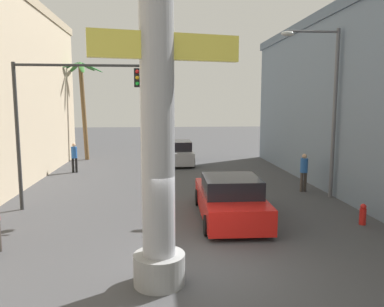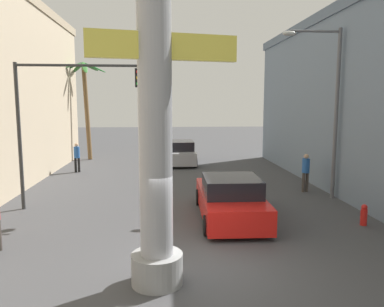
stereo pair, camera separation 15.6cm
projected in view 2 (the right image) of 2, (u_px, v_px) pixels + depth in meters
name	position (u px, v px, depth m)	size (l,w,h in m)	color
ground_plane	(182.00, 183.00, 19.17)	(91.21, 91.21, 0.00)	#424244
neon_sign_pole	(155.00, 52.00, 7.85)	(3.60, 1.17, 10.64)	#9E9EA3
street_lamp	(328.00, 97.00, 15.64)	(2.50, 0.28, 7.13)	#59595E
traffic_light_mast	(64.00, 106.00, 14.12)	(5.38, 0.32, 5.58)	#333333
car_lead	(230.00, 199.00, 13.22)	(2.25, 5.04, 1.56)	black
car_far	(180.00, 153.00, 25.21)	(2.09, 4.41, 1.56)	black
palm_tree_far_left	(85.00, 95.00, 26.70)	(3.18, 3.01, 6.99)	brown
pedestrian_mid_right	(306.00, 170.00, 17.19)	(0.43, 0.43, 1.77)	#3F3833
pedestrian_far_left	(77.00, 155.00, 22.11)	(0.36, 0.36, 1.74)	black
fire_hydrant	(364.00, 215.00, 12.54)	(0.22, 0.22, 0.72)	red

